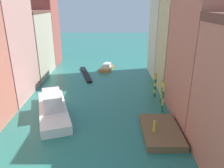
# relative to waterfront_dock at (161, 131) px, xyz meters

# --- Properties ---
(ground_plane) EXTENTS (154.00, 154.00, 0.00)m
(ground_plane) POSITION_rel_waterfront_dock_xyz_m (-8.36, 15.13, -0.39)
(ground_plane) COLOR #28756B
(building_left_2) EXTENTS (6.21, 10.33, 16.30)m
(building_left_2) POSITION_rel_waterfront_dock_xyz_m (-22.21, 11.23, 7.77)
(building_left_2) COLOR tan
(building_left_2) RESTS_ON ground
(building_left_3) EXTENTS (6.21, 11.39, 13.05)m
(building_left_3) POSITION_rel_waterfront_dock_xyz_m (-22.21, 22.37, 6.14)
(building_left_3) COLOR #BCB299
(building_left_3) RESTS_ON ground
(building_left_4) EXTENTS (6.21, 7.22, 15.90)m
(building_left_4) POSITION_rel_waterfront_dock_xyz_m (-22.21, 31.71, 7.57)
(building_left_4) COLOR #B25147
(building_left_4) RESTS_ON ground
(building_right_1) EXTENTS (6.21, 11.17, 17.83)m
(building_right_1) POSITION_rel_waterfront_dock_xyz_m (5.49, 4.64, 8.53)
(building_right_1) COLOR #C6705B
(building_right_1) RESTS_ON ground
(building_right_2) EXTENTS (6.21, 7.69, 15.89)m
(building_right_2) POSITION_rel_waterfront_dock_xyz_m (5.49, 14.31, 7.56)
(building_right_2) COLOR #DBB77A
(building_right_2) RESTS_ON ground
(building_right_3) EXTENTS (6.21, 9.00, 22.45)m
(building_right_3) POSITION_rel_waterfront_dock_xyz_m (5.49, 22.98, 10.84)
(building_right_3) COLOR beige
(building_right_3) RESTS_ON ground
(waterfront_dock) EXTENTS (4.29, 7.02, 0.79)m
(waterfront_dock) POSITION_rel_waterfront_dock_xyz_m (0.00, 0.00, 0.00)
(waterfront_dock) COLOR brown
(waterfront_dock) RESTS_ON ground
(person_on_dock) EXTENTS (0.36, 0.36, 1.45)m
(person_on_dock) POSITION_rel_waterfront_dock_xyz_m (-0.93, -0.63, 1.06)
(person_on_dock) COLOR gold
(person_on_dock) RESTS_ON waterfront_dock
(mooring_pole_0) EXTENTS (0.31, 0.31, 4.48)m
(mooring_pole_0) POSITION_rel_waterfront_dock_xyz_m (1.31, 5.51, 1.89)
(mooring_pole_0) COLOR #197247
(mooring_pole_0) RESTS_ON ground
(mooring_pole_1) EXTENTS (0.29, 0.29, 3.85)m
(mooring_pole_1) POSITION_rel_waterfront_dock_xyz_m (1.81, 8.26, 1.58)
(mooring_pole_1) COLOR #197247
(mooring_pole_1) RESTS_ON ground
(mooring_pole_2) EXTENTS (0.40, 0.40, 3.98)m
(mooring_pole_2) POSITION_rel_waterfront_dock_xyz_m (1.26, 11.00, 1.65)
(mooring_pole_2) COLOR #197247
(mooring_pole_2) RESTS_ON ground
(vaporetto_white) EXTENTS (7.05, 12.13, 3.29)m
(vaporetto_white) POSITION_rel_waterfront_dock_xyz_m (-13.84, 4.75, 0.69)
(vaporetto_white) COLOR white
(vaporetto_white) RESTS_ON ground
(gondola_black) EXTENTS (3.65, 10.35, 0.37)m
(gondola_black) POSITION_rel_waterfront_dock_xyz_m (-11.35, 22.27, -0.21)
(gondola_black) COLOR black
(gondola_black) RESTS_ON ground
(motorboat_0) EXTENTS (3.54, 5.47, 1.56)m
(motorboat_0) POSITION_rel_waterfront_dock_xyz_m (-6.94, 25.88, 0.18)
(motorboat_0) COLOR olive
(motorboat_0) RESTS_ON ground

